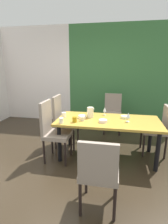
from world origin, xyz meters
name	(u,v)px	position (x,y,z in m)	size (l,w,h in m)	color
ground_plane	(61,169)	(0.00, 0.00, -0.01)	(5.39, 5.28, 0.02)	#2E2519
back_panel_interior	(36,75)	(-1.61, 2.59, 1.36)	(2.17, 0.10, 2.73)	white
garden_window_panel	(127,76)	(1.09, 2.59, 1.36)	(3.22, 0.10, 2.73)	#386C3B
dining_table	(108,124)	(0.72, 0.57, 0.64)	(1.82, 0.87, 0.72)	#B78F34
chair_head_near	(99,170)	(0.70, -0.74, 0.54)	(0.44, 0.44, 0.93)	gray
chair_left_near	(53,129)	(-0.23, 0.28, 0.59)	(0.45, 0.44, 1.07)	gray
chair_head_far	(113,111)	(0.76, 1.88, 0.55)	(0.44, 0.45, 0.96)	gray
chair_right_far	(159,127)	(1.65, 0.85, 0.54)	(0.44, 0.44, 0.94)	gray
chair_left_far	(63,119)	(-0.23, 0.85, 0.59)	(0.45, 0.44, 1.07)	gray
wine_glass_corner	(105,110)	(0.63, 0.86, 0.83)	(0.06, 0.06, 0.16)	silver
wine_glass_near_window	(128,115)	(1.06, 0.52, 0.83)	(0.07, 0.07, 0.17)	silver
serving_bowl_west	(125,117)	(1.02, 0.73, 0.74)	(0.16, 0.16, 0.04)	beige
serving_bowl_east	(82,117)	(0.25, 0.58, 0.74)	(0.15, 0.15, 0.05)	white
serving_bowl_near_shelf	(103,121)	(0.64, 0.41, 0.74)	(0.14, 0.14, 0.05)	white
cup_rear	(75,120)	(0.16, 0.32, 0.76)	(0.08, 0.08, 0.09)	#A88012
cup_right	(61,121)	(-0.04, 0.22, 0.77)	(0.07, 0.07, 0.10)	white
cup_left	(82,119)	(0.27, 0.43, 0.75)	(0.08, 0.08, 0.07)	beige
cup_front	(64,115)	(-0.10, 0.54, 0.77)	(0.08, 0.08, 0.10)	white
pitcher_center	(90,112)	(0.38, 0.65, 0.82)	(0.13, 0.12, 0.20)	#F6E6C4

